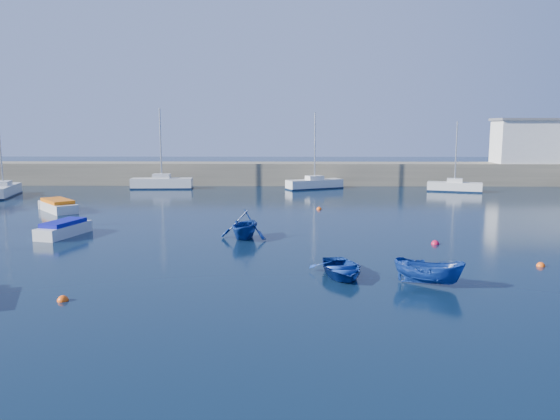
{
  "coord_description": "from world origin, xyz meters",
  "views": [
    {
      "loc": [
        0.35,
        -19.82,
        6.74
      ],
      "look_at": [
        -0.21,
        14.33,
        1.6
      ],
      "focal_mm": 35.0,
      "sensor_mm": 36.0,
      "label": 1
    }
  ],
  "objects_px": {
    "sailboat_5": "(162,183)",
    "motorboat_1": "(64,229)",
    "sailboat_6": "(315,184)",
    "harbor_office": "(538,142)",
    "sailboat_4": "(4,190)",
    "dinghy_right": "(429,272)",
    "dinghy_left": "(244,225)",
    "sailboat_7": "(454,186)",
    "motorboat_2": "(58,206)",
    "dinghy_center": "(341,268)"
  },
  "relations": [
    {
      "from": "sailboat_5",
      "to": "motorboat_1",
      "type": "xyz_separation_m",
      "value": [
        0.04,
        -27.06,
        -0.2
      ]
    },
    {
      "from": "sailboat_6",
      "to": "harbor_office",
      "type": "bearing_deg",
      "value": -105.42
    },
    {
      "from": "sailboat_4",
      "to": "dinghy_right",
      "type": "bearing_deg",
      "value": -53.75
    },
    {
      "from": "motorboat_1",
      "to": "dinghy_left",
      "type": "xyz_separation_m",
      "value": [
        11.48,
        -0.67,
        0.42
      ]
    },
    {
      "from": "sailboat_5",
      "to": "dinghy_left",
      "type": "relative_size",
      "value": 2.67
    },
    {
      "from": "sailboat_7",
      "to": "dinghy_left",
      "type": "height_order",
      "value": "sailboat_7"
    },
    {
      "from": "motorboat_2",
      "to": "sailboat_7",
      "type": "bearing_deg",
      "value": -18.59
    },
    {
      "from": "motorboat_1",
      "to": "sailboat_5",
      "type": "bearing_deg",
      "value": 104.66
    },
    {
      "from": "sailboat_6",
      "to": "sailboat_7",
      "type": "bearing_deg",
      "value": -125.41
    },
    {
      "from": "sailboat_6",
      "to": "dinghy_center",
      "type": "relative_size",
      "value": 2.37
    },
    {
      "from": "sailboat_6",
      "to": "motorboat_1",
      "type": "distance_m",
      "value": 32.1
    },
    {
      "from": "sailboat_4",
      "to": "sailboat_7",
      "type": "bearing_deg",
      "value": -6.12
    },
    {
      "from": "sailboat_5",
      "to": "sailboat_6",
      "type": "relative_size",
      "value": 1.06
    },
    {
      "from": "motorboat_1",
      "to": "sailboat_6",
      "type": "bearing_deg",
      "value": 72.45
    },
    {
      "from": "motorboat_2",
      "to": "harbor_office",
      "type": "bearing_deg",
      "value": -15.85
    },
    {
      "from": "sailboat_7",
      "to": "dinghy_right",
      "type": "height_order",
      "value": "sailboat_7"
    },
    {
      "from": "sailboat_4",
      "to": "motorboat_2",
      "type": "relative_size",
      "value": 1.79
    },
    {
      "from": "sailboat_7",
      "to": "motorboat_1",
      "type": "relative_size",
      "value": 1.75
    },
    {
      "from": "dinghy_left",
      "to": "dinghy_center",
      "type": "bearing_deg",
      "value": -43.04
    },
    {
      "from": "sailboat_5",
      "to": "sailboat_7",
      "type": "height_order",
      "value": "sailboat_5"
    },
    {
      "from": "harbor_office",
      "to": "sailboat_4",
      "type": "bearing_deg",
      "value": -167.9
    },
    {
      "from": "motorboat_1",
      "to": "motorboat_2",
      "type": "relative_size",
      "value": 0.88
    },
    {
      "from": "sailboat_5",
      "to": "dinghy_right",
      "type": "relative_size",
      "value": 2.94
    },
    {
      "from": "harbor_office",
      "to": "dinghy_center",
      "type": "relative_size",
      "value": 2.81
    },
    {
      "from": "sailboat_4",
      "to": "sailboat_5",
      "type": "height_order",
      "value": "sailboat_5"
    },
    {
      "from": "harbor_office",
      "to": "motorboat_1",
      "type": "height_order",
      "value": "harbor_office"
    },
    {
      "from": "harbor_office",
      "to": "motorboat_2",
      "type": "distance_m",
      "value": 53.51
    },
    {
      "from": "motorboat_2",
      "to": "sailboat_5",
      "type": "bearing_deg",
      "value": 34.34
    },
    {
      "from": "sailboat_5",
      "to": "sailboat_7",
      "type": "xyz_separation_m",
      "value": [
        31.97,
        -2.3,
        -0.1
      ]
    },
    {
      "from": "dinghy_left",
      "to": "harbor_office",
      "type": "bearing_deg",
      "value": 61.58
    },
    {
      "from": "motorboat_1",
      "to": "motorboat_2",
      "type": "bearing_deg",
      "value": 129.27
    },
    {
      "from": "motorboat_2",
      "to": "dinghy_right",
      "type": "xyz_separation_m",
      "value": [
        24.91,
        -20.8,
        0.11
      ]
    },
    {
      "from": "sailboat_6",
      "to": "dinghy_left",
      "type": "height_order",
      "value": "sailboat_6"
    },
    {
      "from": "sailboat_4",
      "to": "sailboat_5",
      "type": "relative_size",
      "value": 0.96
    },
    {
      "from": "harbor_office",
      "to": "sailboat_6",
      "type": "bearing_deg",
      "value": -169.28
    },
    {
      "from": "dinghy_center",
      "to": "dinghy_left",
      "type": "relative_size",
      "value": 1.06
    },
    {
      "from": "sailboat_5",
      "to": "sailboat_7",
      "type": "bearing_deg",
      "value": -97.37
    },
    {
      "from": "motorboat_1",
      "to": "dinghy_center",
      "type": "relative_size",
      "value": 1.19
    },
    {
      "from": "motorboat_2",
      "to": "dinghy_center",
      "type": "height_order",
      "value": "motorboat_2"
    },
    {
      "from": "motorboat_2",
      "to": "dinghy_center",
      "type": "distance_m",
      "value": 28.77
    },
    {
      "from": "harbor_office",
      "to": "sailboat_5",
      "type": "bearing_deg",
      "value": -173.25
    },
    {
      "from": "sailboat_7",
      "to": "dinghy_left",
      "type": "bearing_deg",
      "value": 158.89
    },
    {
      "from": "sailboat_6",
      "to": "motorboat_2",
      "type": "distance_m",
      "value": 27.61
    },
    {
      "from": "sailboat_6",
      "to": "motorboat_1",
      "type": "relative_size",
      "value": 2.0
    },
    {
      "from": "sailboat_6",
      "to": "dinghy_right",
      "type": "height_order",
      "value": "sailboat_6"
    },
    {
      "from": "sailboat_5",
      "to": "dinghy_center",
      "type": "height_order",
      "value": "sailboat_5"
    },
    {
      "from": "sailboat_5",
      "to": "motorboat_1",
      "type": "relative_size",
      "value": 2.11
    },
    {
      "from": "sailboat_5",
      "to": "dinghy_left",
      "type": "xyz_separation_m",
      "value": [
        11.52,
        -27.73,
        0.22
      ]
    },
    {
      "from": "sailboat_6",
      "to": "dinghy_right",
      "type": "distance_m",
      "value": 37.96
    },
    {
      "from": "sailboat_6",
      "to": "sailboat_7",
      "type": "height_order",
      "value": "sailboat_6"
    }
  ]
}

